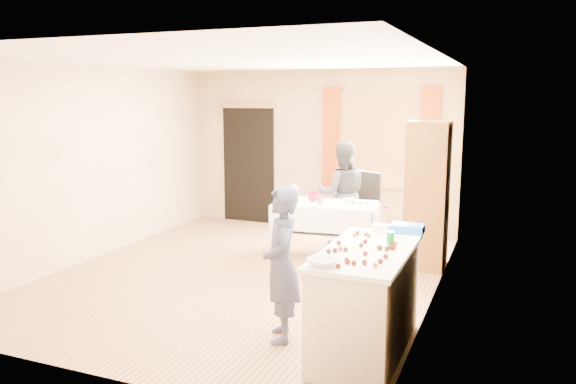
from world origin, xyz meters
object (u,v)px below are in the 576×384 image
at_px(counter, 366,301).
at_px(girl, 281,265).
at_px(chair, 360,221).
at_px(party_table, 325,224).
at_px(woman, 342,194).
at_px(cabinet, 427,195).

distance_m(counter, girl, 0.81).
relative_size(counter, chair, 1.40).
bearing_deg(chair, party_table, -80.82).
relative_size(chair, woman, 0.69).
relative_size(cabinet, party_table, 1.28).
bearing_deg(chair, woman, -108.11).
height_order(cabinet, party_table, cabinet).
xyz_separation_m(cabinet, counter, (-0.10, -2.69, -0.48)).
height_order(cabinet, woman, cabinet).
distance_m(cabinet, party_table, 1.44).
xyz_separation_m(chair, woman, (-0.22, -0.24, 0.45)).
height_order(cabinet, girl, cabinet).
bearing_deg(woman, chair, -155.95).
bearing_deg(girl, counter, 69.43).
height_order(chair, woman, woman).
xyz_separation_m(counter, girl, (-0.76, -0.06, 0.25)).
bearing_deg(chair, cabinet, -13.77).
height_order(counter, chair, chair).
height_order(counter, girl, girl).
height_order(girl, woman, woman).
bearing_deg(chair, counter, -49.55).
distance_m(party_table, woman, 0.74).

